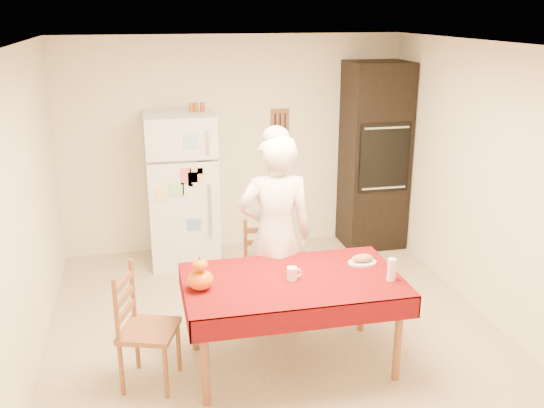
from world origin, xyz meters
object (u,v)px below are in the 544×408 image
object	(u,v)px
dining_table	(292,287)
coffee_mug	(292,274)
seated_woman	(276,236)
wine_glass	(392,269)
chair_left	(140,323)
oven_cabinet	(374,156)
chair_far	(267,268)
pumpkin_lower	(200,280)
bread_plate	(362,263)
refrigerator	(182,189)

from	to	relation	value
dining_table	coffee_mug	distance (m)	0.12
seated_woman	wine_glass	xyz separation A→B (m)	(0.74, -0.77, -0.05)
dining_table	chair_left	size ratio (longest dim) A/B	1.79
oven_cabinet	wine_glass	xyz separation A→B (m)	(-0.87, -2.58, -0.25)
oven_cabinet	chair_far	size ratio (longest dim) A/B	2.32
pumpkin_lower	wine_glass	world-z (taller)	wine_glass
seated_woman	bread_plate	world-z (taller)	seated_woman
dining_table	chair_far	distance (m)	0.83
refrigerator	dining_table	size ratio (longest dim) A/B	1.00
seated_woman	coffee_mug	bearing A→B (deg)	93.73
dining_table	chair_left	distance (m)	1.20
wine_glass	chair_left	bearing A→B (deg)	174.21
coffee_mug	bread_plate	size ratio (longest dim) A/B	0.42
refrigerator	chair_far	size ratio (longest dim) A/B	1.79
bread_plate	chair_far	bearing A→B (deg)	135.91
oven_cabinet	bread_plate	xyz separation A→B (m)	(-0.98, -2.24, -0.33)
coffee_mug	chair_far	bearing A→B (deg)	91.90
pumpkin_lower	seated_woman	bearing A→B (deg)	40.46
chair_far	chair_left	world-z (taller)	same
refrigerator	oven_cabinet	bearing A→B (deg)	1.18
chair_far	chair_left	bearing A→B (deg)	-141.38
chair_left	coffee_mug	xyz separation A→B (m)	(1.17, -0.02, 0.30)
refrigerator	wine_glass	world-z (taller)	refrigerator
refrigerator	dining_table	bearing A→B (deg)	-74.10
oven_cabinet	wine_glass	size ratio (longest dim) A/B	12.50
oven_cabinet	chair_left	size ratio (longest dim) A/B	2.32
oven_cabinet	seated_woman	xyz separation A→B (m)	(-1.61, -1.81, -0.20)
chair_far	coffee_mug	distance (m)	0.87
chair_far	wine_glass	bearing A→B (deg)	-48.28
dining_table	refrigerator	bearing A→B (deg)	105.90
refrigerator	seated_woman	bearing A→B (deg)	-69.32
seated_woman	coffee_mug	world-z (taller)	seated_woman
refrigerator	bread_plate	xyz separation A→B (m)	(1.30, -2.19, -0.08)
coffee_mug	bread_plate	distance (m)	0.67
chair_left	refrigerator	bearing A→B (deg)	6.62
bread_plate	wine_glass	bearing A→B (deg)	-72.82
seated_woman	bread_plate	size ratio (longest dim) A/B	7.51
chair_far	seated_woman	distance (m)	0.45
oven_cabinet	chair_far	bearing A→B (deg)	-136.03
refrigerator	oven_cabinet	world-z (taller)	oven_cabinet
oven_cabinet	chair_left	xyz separation A→B (m)	(-2.79, -2.39, -0.59)
seated_woman	coffee_mug	xyz separation A→B (m)	(-0.01, -0.60, -0.09)
seated_woman	wine_glass	bearing A→B (deg)	138.25
refrigerator	seated_woman	world-z (taller)	seated_woman
oven_cabinet	pumpkin_lower	world-z (taller)	oven_cabinet
chair_far	dining_table	bearing A→B (deg)	-83.74
pumpkin_lower	chair_left	bearing A→B (deg)	175.70
coffee_mug	wine_glass	bearing A→B (deg)	-13.07
dining_table	seated_woman	bearing A→B (deg)	90.24
pumpkin_lower	wine_glass	xyz separation A→B (m)	(1.46, -0.16, 0.01)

